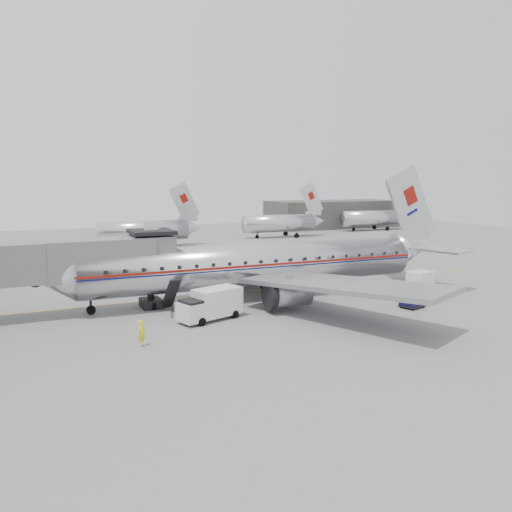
{
  "coord_description": "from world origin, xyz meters",
  "views": [
    {
      "loc": [
        -17.83,
        -36.43,
        10.23
      ],
      "look_at": [
        1.53,
        6.59,
        3.2
      ],
      "focal_mm": 35.0,
      "sensor_mm": 36.0,
      "label": 1
    }
  ],
  "objects_px": {
    "airliner": "(265,264)",
    "ramp_worker": "(142,333)",
    "service_van": "(211,304)",
    "baggage_cart_navy": "(412,298)",
    "baggage_cart_white": "(420,281)"
  },
  "relations": [
    {
      "from": "baggage_cart_navy",
      "to": "ramp_worker",
      "type": "distance_m",
      "value": 22.23
    },
    {
      "from": "service_van",
      "to": "ramp_worker",
      "type": "relative_size",
      "value": 3.14
    },
    {
      "from": "baggage_cart_navy",
      "to": "ramp_worker",
      "type": "xyz_separation_m",
      "value": [
        -22.22,
        -0.66,
        0.04
      ]
    },
    {
      "from": "service_van",
      "to": "baggage_cart_navy",
      "type": "bearing_deg",
      "value": -29.89
    },
    {
      "from": "service_van",
      "to": "ramp_worker",
      "type": "distance_m",
      "value": 7.16
    },
    {
      "from": "baggage_cart_navy",
      "to": "ramp_worker",
      "type": "relative_size",
      "value": 1.32
    },
    {
      "from": "airliner",
      "to": "ramp_worker",
      "type": "distance_m",
      "value": 15.75
    },
    {
      "from": "airliner",
      "to": "service_van",
      "type": "xyz_separation_m",
      "value": [
        -6.81,
        -5.0,
        -1.78
      ]
    },
    {
      "from": "baggage_cart_navy",
      "to": "ramp_worker",
      "type": "height_order",
      "value": "ramp_worker"
    },
    {
      "from": "airliner",
      "to": "ramp_worker",
      "type": "bearing_deg",
      "value": -143.66
    },
    {
      "from": "baggage_cart_white",
      "to": "ramp_worker",
      "type": "xyz_separation_m",
      "value": [
        -27.25,
        -5.27,
        -0.16
      ]
    },
    {
      "from": "baggage_cart_white",
      "to": "ramp_worker",
      "type": "relative_size",
      "value": 1.64
    },
    {
      "from": "service_van",
      "to": "baggage_cart_navy",
      "type": "distance_m",
      "value": 16.62
    },
    {
      "from": "airliner",
      "to": "service_van",
      "type": "distance_m",
      "value": 8.64
    },
    {
      "from": "airliner",
      "to": "service_van",
      "type": "relative_size",
      "value": 7.15
    }
  ]
}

